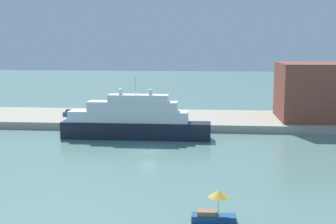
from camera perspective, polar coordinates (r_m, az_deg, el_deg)
name	(u,v)px	position (r m, az deg, el deg)	size (l,w,h in m)	color
ground	(148,152)	(70.40, -2.55, -5.11)	(400.00, 400.00, 0.00)	slate
quay_dock	(164,119)	(95.45, -0.52, -0.94)	(110.00, 19.80, 1.43)	#ADA38E
large_yacht	(134,121)	(79.47, -4.43, -1.15)	(26.65, 3.69, 10.93)	black
small_motorboat	(215,209)	(43.69, 6.01, -12.29)	(4.26, 1.94, 3.18)	navy
harbor_building	(325,91)	(96.19, 19.46, 2.52)	(18.43, 14.25, 11.51)	brown
parked_car	(74,113)	(97.36, -12.03, -0.15)	(4.36, 1.79, 1.41)	#1E4C99
person_figure	(88,115)	(93.39, -10.18, -0.40)	(0.36, 0.36, 1.58)	#334C8C
mooring_bollard	(171,121)	(86.78, 0.37, -1.20)	(0.38, 0.38, 0.76)	black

